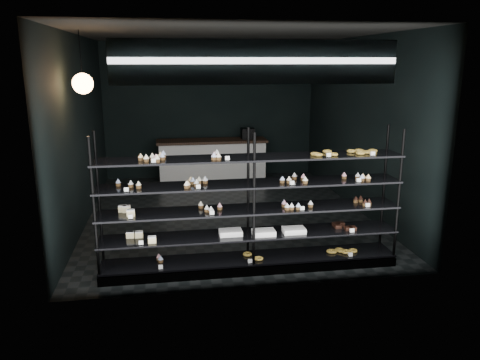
# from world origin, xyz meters

# --- Properties ---
(room) EXTENTS (5.01, 6.01, 3.20)m
(room) POSITION_xyz_m (0.00, 0.00, 1.60)
(room) COLOR black
(room) RESTS_ON ground
(display_shelf) EXTENTS (4.00, 0.50, 1.91)m
(display_shelf) POSITION_xyz_m (-0.01, -2.45, 0.63)
(display_shelf) COLOR black
(display_shelf) RESTS_ON room
(signage) EXTENTS (3.30, 0.05, 0.50)m
(signage) POSITION_xyz_m (0.00, -2.93, 2.75)
(signage) COLOR #0C0F3C
(signage) RESTS_ON room
(pendant_lamp) EXTENTS (0.29, 0.29, 0.88)m
(pendant_lamp) POSITION_xyz_m (-2.20, -1.24, 2.45)
(pendant_lamp) COLOR black
(pendant_lamp) RESTS_ON room
(service_counter) EXTENTS (2.55, 0.65, 1.23)m
(service_counter) POSITION_xyz_m (-0.00, 2.50, 0.50)
(service_counter) COLOR silver
(service_counter) RESTS_ON room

